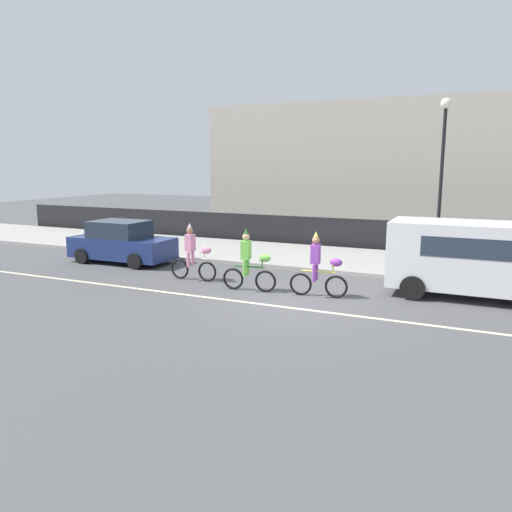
# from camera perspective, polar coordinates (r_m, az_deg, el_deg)

# --- Properties ---
(ground_plane) EXTENTS (80.00, 80.00, 0.00)m
(ground_plane) POSITION_cam_1_polar(r_m,az_deg,el_deg) (14.04, 4.07, -5.33)
(ground_plane) COLOR #4C4C4F
(road_centre_line) EXTENTS (36.00, 0.14, 0.01)m
(road_centre_line) POSITION_cam_1_polar(r_m,az_deg,el_deg) (13.59, 3.33, -5.84)
(road_centre_line) COLOR beige
(road_centre_line) RESTS_ON ground
(sidewalk_curb) EXTENTS (60.00, 5.00, 0.15)m
(sidewalk_curb) POSITION_cam_1_polar(r_m,az_deg,el_deg) (20.09, 10.57, -0.45)
(sidewalk_curb) COLOR #9E9B93
(sidewalk_curb) RESTS_ON ground
(fence_line) EXTENTS (40.00, 0.08, 1.40)m
(fence_line) POSITION_cam_1_polar(r_m,az_deg,el_deg) (22.78, 12.40, 2.36)
(fence_line) COLOR black
(fence_line) RESTS_ON ground
(building_backdrop) EXTENTS (28.00, 8.00, 7.16)m
(building_backdrop) POSITION_cam_1_polar(r_m,az_deg,el_deg) (30.70, 22.57, 9.24)
(building_backdrop) COLOR #B2A899
(building_backdrop) RESTS_ON ground
(parade_cyclist_pink) EXTENTS (1.72, 0.50, 1.92)m
(parade_cyclist_pink) POSITION_cam_1_polar(r_m,az_deg,el_deg) (16.62, -7.17, 0.07)
(parade_cyclist_pink) COLOR black
(parade_cyclist_pink) RESTS_ON ground
(parade_cyclist_lime) EXTENTS (1.72, 0.50, 1.92)m
(parade_cyclist_lime) POSITION_cam_1_polar(r_m,az_deg,el_deg) (15.11, -0.74, -0.89)
(parade_cyclist_lime) COLOR black
(parade_cyclist_lime) RESTS_ON ground
(parade_cyclist_purple) EXTENTS (1.72, 0.50, 1.92)m
(parade_cyclist_purple) POSITION_cam_1_polar(r_m,az_deg,el_deg) (14.54, 7.23, -1.42)
(parade_cyclist_purple) COLOR black
(parade_cyclist_purple) RESTS_ON ground
(parked_van_white) EXTENTS (5.00, 2.22, 2.18)m
(parked_van_white) POSITION_cam_1_polar(r_m,az_deg,el_deg) (15.58, 24.58, 0.14)
(parked_van_white) COLOR white
(parked_van_white) RESTS_ON ground
(parked_car_navy) EXTENTS (4.10, 1.92, 1.64)m
(parked_car_navy) POSITION_cam_1_polar(r_m,az_deg,el_deg) (20.23, -15.11, 1.47)
(parked_car_navy) COLOR navy
(parked_car_navy) RESTS_ON ground
(street_lamp_post) EXTENTS (0.36, 0.36, 5.86)m
(street_lamp_post) POSITION_cam_1_polar(r_m,az_deg,el_deg) (18.58, 20.53, 10.34)
(street_lamp_post) COLOR black
(street_lamp_post) RESTS_ON sidewalk_curb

